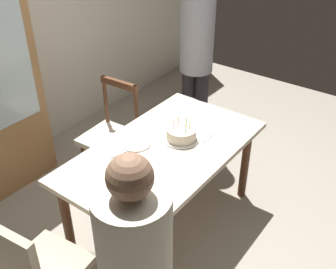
{
  "coord_description": "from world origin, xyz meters",
  "views": [
    {
      "loc": [
        -1.99,
        -1.52,
        2.49
      ],
      "look_at": [
        0.05,
        0.0,
        0.86
      ],
      "focal_mm": 43.62,
      "sensor_mm": 36.0,
      "label": 1
    }
  ],
  "objects_px": {
    "birthday_cake": "(181,134)",
    "chair_spindle_back": "(111,136)",
    "dining_table": "(164,159)",
    "person_guest": "(196,55)",
    "plate_near_celebrant": "(148,190)",
    "plate_far_side": "(136,144)"
  },
  "relations": [
    {
      "from": "dining_table",
      "to": "chair_spindle_back",
      "type": "relative_size",
      "value": 1.69
    },
    {
      "from": "chair_spindle_back",
      "to": "person_guest",
      "type": "relative_size",
      "value": 0.53
    },
    {
      "from": "birthday_cake",
      "to": "plate_near_celebrant",
      "type": "xyz_separation_m",
      "value": [
        -0.62,
        -0.17,
        -0.04
      ]
    },
    {
      "from": "birthday_cake",
      "to": "person_guest",
      "type": "height_order",
      "value": "person_guest"
    },
    {
      "from": "plate_far_side",
      "to": "chair_spindle_back",
      "type": "bearing_deg",
      "value": 63.01
    },
    {
      "from": "plate_near_celebrant",
      "to": "person_guest",
      "type": "height_order",
      "value": "person_guest"
    },
    {
      "from": "dining_table",
      "to": "plate_near_celebrant",
      "type": "relative_size",
      "value": 7.31
    },
    {
      "from": "birthday_cake",
      "to": "plate_near_celebrant",
      "type": "distance_m",
      "value": 0.65
    },
    {
      "from": "plate_far_side",
      "to": "person_guest",
      "type": "relative_size",
      "value": 0.12
    },
    {
      "from": "birthday_cake",
      "to": "chair_spindle_back",
      "type": "xyz_separation_m",
      "value": [
        0.03,
        0.81,
        -0.35
      ]
    },
    {
      "from": "plate_far_side",
      "to": "chair_spindle_back",
      "type": "relative_size",
      "value": 0.23
    },
    {
      "from": "birthday_cake",
      "to": "plate_far_side",
      "type": "distance_m",
      "value": 0.35
    },
    {
      "from": "dining_table",
      "to": "plate_far_side",
      "type": "bearing_deg",
      "value": 111.56
    },
    {
      "from": "birthday_cake",
      "to": "chair_spindle_back",
      "type": "relative_size",
      "value": 0.29
    },
    {
      "from": "dining_table",
      "to": "person_guest",
      "type": "height_order",
      "value": "person_guest"
    },
    {
      "from": "birthday_cake",
      "to": "person_guest",
      "type": "xyz_separation_m",
      "value": [
        0.97,
        0.5,
        0.22
      ]
    },
    {
      "from": "plate_near_celebrant",
      "to": "dining_table",
      "type": "bearing_deg",
      "value": 24.71
    },
    {
      "from": "dining_table",
      "to": "birthday_cake",
      "type": "distance_m",
      "value": 0.23
    },
    {
      "from": "plate_far_side",
      "to": "chair_spindle_back",
      "type": "distance_m",
      "value": 0.71
    },
    {
      "from": "person_guest",
      "to": "plate_near_celebrant",
      "type": "bearing_deg",
      "value": -156.92
    },
    {
      "from": "chair_spindle_back",
      "to": "birthday_cake",
      "type": "bearing_deg",
      "value": -92.29
    },
    {
      "from": "birthday_cake",
      "to": "dining_table",
      "type": "bearing_deg",
      "value": 170.01
    }
  ]
}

